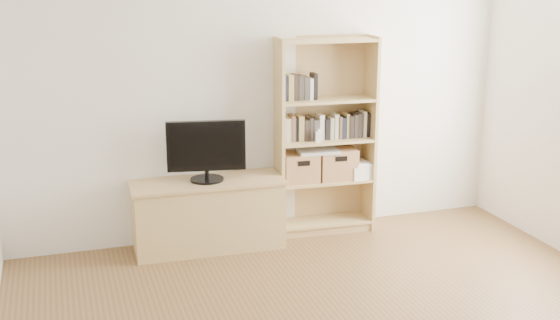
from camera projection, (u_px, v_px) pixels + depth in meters
name	position (u px, v px, depth m)	size (l,w,h in m)	color
back_wall	(264.00, 90.00, 6.11)	(4.50, 0.02, 2.60)	white
tv_stand	(208.00, 215.00, 5.99)	(1.25, 0.47, 0.57)	tan
bookshelf	(325.00, 137.00, 6.23)	(0.88, 0.31, 1.76)	tan
television	(206.00, 151.00, 5.84)	(0.65, 0.05, 0.51)	black
books_row_mid	(325.00, 127.00, 6.23)	(0.78, 0.15, 0.21)	#A8A386
books_row_upper	(304.00, 89.00, 6.09)	(0.35, 0.13, 0.18)	#A8A386
baby_monitor	(318.00, 137.00, 6.11)	(0.05, 0.03, 0.09)	white
basket_left	(300.00, 167.00, 6.24)	(0.31, 0.26, 0.26)	#AE7F4E
basket_right	(336.00, 163.00, 6.32)	(0.34, 0.28, 0.28)	#AE7F4E
laptop	(318.00, 151.00, 6.23)	(0.36, 0.25, 0.03)	silver
magazine_stack	(356.00, 170.00, 6.39)	(0.19, 0.28, 0.13)	beige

